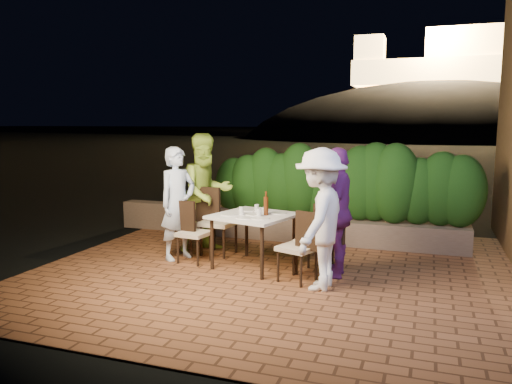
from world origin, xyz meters
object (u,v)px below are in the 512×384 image
at_px(chair_right_front, 297,246).
at_px(chair_right_back, 315,239).
at_px(dining_table, 254,241).
at_px(diner_blue, 178,203).
at_px(bowl, 262,210).
at_px(beer_bottle, 266,203).
at_px(chair_left_back, 219,221).
at_px(parapet_lamp, 204,202).
at_px(diner_white, 320,219).
at_px(diner_green, 206,193).
at_px(chair_left_front, 194,232).
at_px(diner_purple, 337,212).

distance_m(chair_right_front, chair_right_back, 0.43).
bearing_deg(dining_table, diner_blue, 177.94).
bearing_deg(bowl, chair_right_front, -45.02).
bearing_deg(beer_bottle, chair_right_back, -1.33).
height_order(beer_bottle, chair_left_back, beer_bottle).
bearing_deg(parapet_lamp, diner_white, -41.90).
height_order(bowl, chair_right_front, chair_right_front).
bearing_deg(chair_right_back, diner_blue, 11.45).
distance_m(bowl, diner_blue, 1.24).
distance_m(chair_right_back, diner_blue, 2.10).
distance_m(chair_left_back, chair_right_back, 1.67).
bearing_deg(chair_left_back, diner_green, 158.81).
relative_size(chair_left_front, chair_right_back, 0.94).
xyz_separation_m(chair_left_back, parapet_lamp, (-0.89, 1.36, 0.05)).
bearing_deg(chair_right_front, parapet_lamp, -24.07).
distance_m(chair_left_front, chair_left_back, 0.55).
distance_m(bowl, chair_right_back, 0.96).
bearing_deg(diner_white, chair_left_front, -100.38).
xyz_separation_m(chair_left_back, chair_right_back, (1.61, -0.47, -0.04)).
distance_m(bowl, chair_left_front, 1.03).
distance_m(dining_table, diner_blue, 1.28).
distance_m(chair_left_front, chair_right_front, 1.67).
xyz_separation_m(bowl, chair_right_front, (0.72, -0.72, -0.31)).
relative_size(chair_left_front, diner_green, 0.48).
bearing_deg(chair_left_front, diner_white, -8.27).
height_order(diner_blue, diner_purple, diner_purple).
distance_m(diner_blue, diner_green, 0.60).
distance_m(diner_white, diner_purple, 0.59).
height_order(chair_left_back, chair_right_front, chair_left_back).
xyz_separation_m(chair_right_front, diner_green, (-1.73, 1.01, 0.47)).
bearing_deg(beer_bottle, chair_right_front, -37.03).
bearing_deg(diner_blue, parapet_lamp, 39.06).
bearing_deg(beer_bottle, diner_purple, -0.26).
relative_size(beer_bottle, parapet_lamp, 2.37).
height_order(chair_right_front, diner_green, diner_green).
bearing_deg(diner_green, chair_left_back, -78.87).
distance_m(dining_table, chair_right_front, 0.85).
bearing_deg(diner_green, diner_purple, -67.25).
bearing_deg(diner_white, chair_left_back, -115.48).
xyz_separation_m(diner_white, diner_purple, (0.10, 0.58, -0.01)).
relative_size(bowl, chair_right_back, 0.16).
xyz_separation_m(chair_right_front, parapet_lamp, (-2.36, 2.23, 0.11)).
height_order(dining_table, chair_left_back, chair_left_back).
xyz_separation_m(bowl, chair_right_back, (0.86, -0.32, -0.29)).
bearing_deg(diner_purple, bowl, -108.05).
xyz_separation_m(beer_bottle, diner_blue, (-1.38, 0.04, -0.08)).
distance_m(diner_blue, parapet_lamp, 1.84).
xyz_separation_m(chair_right_back, diner_white, (0.18, -0.57, 0.38)).
relative_size(chair_right_front, chair_right_back, 0.97).
distance_m(diner_white, parapet_lamp, 3.61).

